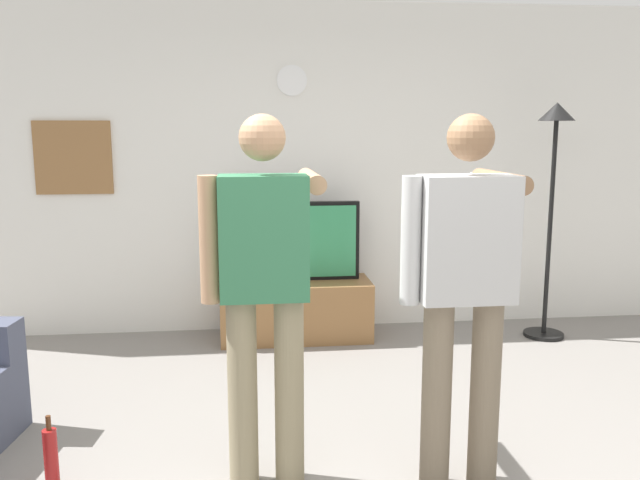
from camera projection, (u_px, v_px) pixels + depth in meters
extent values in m
cube|color=silver|center=(298.00, 169.00, 5.43)|extent=(6.40, 0.10, 2.70)
cube|color=olive|center=(296.00, 310.00, 5.27)|extent=(1.20, 0.48, 0.47)
sphere|color=black|center=(299.00, 316.00, 5.02)|extent=(0.04, 0.04, 0.04)
cube|color=black|center=(295.00, 241.00, 5.23)|extent=(1.04, 0.06, 0.64)
cube|color=#338C59|center=(295.00, 242.00, 5.19)|extent=(0.98, 0.01, 0.58)
cylinder|color=white|center=(292.00, 80.00, 5.24)|extent=(0.24, 0.03, 0.24)
cube|color=olive|center=(73.00, 158.00, 5.16)|extent=(0.60, 0.04, 0.58)
cylinder|color=black|center=(543.00, 334.00, 5.35)|extent=(0.32, 0.32, 0.03)
cylinder|color=black|center=(550.00, 230.00, 5.20)|extent=(0.04, 0.04, 1.72)
cone|color=black|center=(557.00, 112.00, 5.05)|extent=(0.28, 0.28, 0.14)
cylinder|color=gray|center=(243.00, 393.00, 3.07)|extent=(0.14, 0.14, 0.92)
cylinder|color=gray|center=(289.00, 391.00, 3.09)|extent=(0.14, 0.14, 0.92)
cube|color=#33724C|center=(264.00, 237.00, 2.95)|extent=(0.40, 0.22, 0.57)
sphere|color=tan|center=(262.00, 138.00, 2.88)|extent=(0.21, 0.21, 0.21)
cylinder|color=tan|center=(209.00, 240.00, 2.93)|extent=(0.09, 0.09, 0.58)
cylinder|color=tan|center=(311.00, 180.00, 3.23)|extent=(0.09, 0.58, 0.09)
cube|color=white|center=(305.00, 176.00, 3.54)|extent=(0.04, 0.12, 0.04)
cylinder|color=#7A6B56|center=(436.00, 395.00, 3.04)|extent=(0.14, 0.14, 0.91)
cylinder|color=#7A6B56|center=(485.00, 393.00, 3.07)|extent=(0.14, 0.14, 0.91)
cube|color=#B7B7B7|center=(467.00, 239.00, 2.93)|extent=(0.43, 0.22, 0.57)
sphere|color=#8C6647|center=(471.00, 138.00, 2.85)|extent=(0.21, 0.21, 0.21)
cylinder|color=#B7B7B7|center=(411.00, 241.00, 2.90)|extent=(0.09, 0.09, 0.58)
cylinder|color=#8C6647|center=(500.00, 181.00, 3.20)|extent=(0.09, 0.58, 0.09)
cube|color=white|center=(477.00, 176.00, 3.52)|extent=(0.04, 0.12, 0.04)
cylinder|color=maroon|center=(51.00, 459.00, 3.07)|extent=(0.07, 0.07, 0.30)
cylinder|color=#4C2814|center=(48.00, 423.00, 3.04)|extent=(0.02, 0.02, 0.07)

